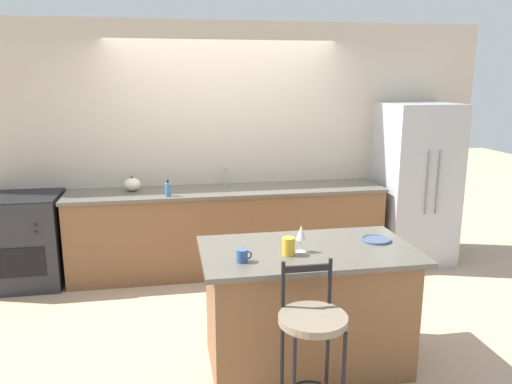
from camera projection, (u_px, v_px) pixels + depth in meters
ground_plane at (233, 282)px, 5.24m from camera, size 18.00×18.00×0.00m
wall_back at (224, 146)px, 5.62m from camera, size 6.00×0.07×2.70m
back_counter at (228, 229)px, 5.50m from camera, size 3.41×0.70×0.92m
sink_faucet at (225, 173)px, 5.57m from camera, size 0.02×0.13×0.22m
kitchen_island at (307, 307)px, 3.65m from camera, size 1.53×0.87×0.91m
refrigerator at (415, 184)px, 5.71m from camera, size 0.78×0.78×1.82m
oven_range at (23, 240)px, 5.11m from camera, size 0.78×0.70×0.94m
bar_stool_near at (312, 338)px, 2.91m from camera, size 0.40×0.40×1.04m
dinner_plate at (376, 240)px, 3.72m from camera, size 0.22×0.22×0.02m
wine_glass at (301, 233)px, 3.46m from camera, size 0.07×0.07×0.19m
coffee_mug at (242, 256)px, 3.29m from camera, size 0.11×0.08×0.09m
tumbler_cup at (288, 246)px, 3.41m from camera, size 0.09×0.09×0.12m
pumpkin_decoration at (132, 184)px, 5.29m from camera, size 0.18×0.18×0.16m
soap_bottle at (168, 189)px, 5.05m from camera, size 0.06×0.06×0.17m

